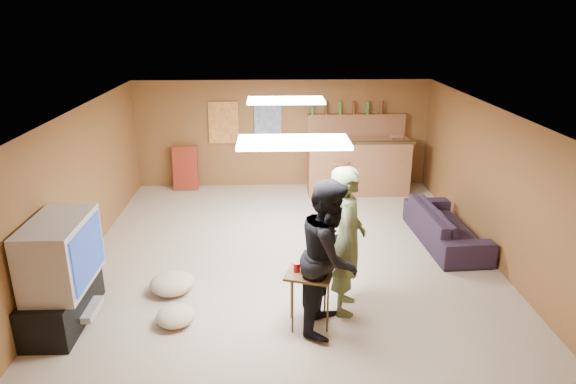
{
  "coord_description": "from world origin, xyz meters",
  "views": [
    {
      "loc": [
        -0.24,
        -6.85,
        3.5
      ],
      "look_at": [
        0.0,
        0.2,
        1.0
      ],
      "focal_mm": 32.0,
      "sensor_mm": 36.0,
      "label": 1
    }
  ],
  "objects_px": {
    "sofa": "(446,226)",
    "bar_counter": "(358,166)",
    "person_olive": "(347,240)",
    "person_black": "(330,256)",
    "tv_body": "(61,253)",
    "tray_table": "(309,299)"
  },
  "relations": [
    {
      "from": "sofa",
      "to": "bar_counter",
      "type": "bearing_deg",
      "value": 19.79
    },
    {
      "from": "bar_counter",
      "to": "sofa",
      "type": "relative_size",
      "value": 1.01
    },
    {
      "from": "person_olive",
      "to": "sofa",
      "type": "height_order",
      "value": "person_olive"
    },
    {
      "from": "person_black",
      "to": "sofa",
      "type": "xyz_separation_m",
      "value": [
        2.11,
        2.21,
        -0.61
      ]
    },
    {
      "from": "tv_body",
      "to": "tray_table",
      "type": "bearing_deg",
      "value": -3.46
    },
    {
      "from": "bar_counter",
      "to": "sofa",
      "type": "height_order",
      "value": "bar_counter"
    },
    {
      "from": "tray_table",
      "to": "person_olive",
      "type": "bearing_deg",
      "value": 36.57
    },
    {
      "from": "person_olive",
      "to": "sofa",
      "type": "relative_size",
      "value": 0.93
    },
    {
      "from": "person_olive",
      "to": "tray_table",
      "type": "relative_size",
      "value": 2.71
    },
    {
      "from": "person_black",
      "to": "sofa",
      "type": "distance_m",
      "value": 3.11
    },
    {
      "from": "bar_counter",
      "to": "tray_table",
      "type": "distance_m",
      "value": 4.81
    },
    {
      "from": "tv_body",
      "to": "tray_table",
      "type": "height_order",
      "value": "tv_body"
    },
    {
      "from": "tv_body",
      "to": "bar_counter",
      "type": "xyz_separation_m",
      "value": [
        4.15,
        4.45,
        -0.35
      ]
    },
    {
      "from": "bar_counter",
      "to": "person_olive",
      "type": "bearing_deg",
      "value": -101.27
    },
    {
      "from": "bar_counter",
      "to": "person_black",
      "type": "bearing_deg",
      "value": -103.32
    },
    {
      "from": "person_olive",
      "to": "tray_table",
      "type": "xyz_separation_m",
      "value": [
        -0.47,
        -0.35,
        -0.58
      ]
    },
    {
      "from": "sofa",
      "to": "person_black",
      "type": "bearing_deg",
      "value": 133.44
    },
    {
      "from": "bar_counter",
      "to": "person_black",
      "type": "xyz_separation_m",
      "value": [
        -1.1,
        -4.63,
        0.35
      ]
    },
    {
      "from": "tv_body",
      "to": "person_olive",
      "type": "distance_m",
      "value": 3.3
    },
    {
      "from": "person_black",
      "to": "person_olive",
      "type": "bearing_deg",
      "value": -16.81
    },
    {
      "from": "tv_body",
      "to": "person_black",
      "type": "relative_size",
      "value": 0.61
    },
    {
      "from": "tray_table",
      "to": "tv_body",
      "type": "bearing_deg",
      "value": 176.54
    }
  ]
}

